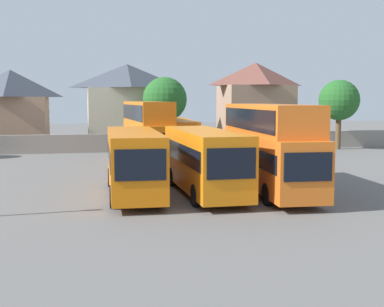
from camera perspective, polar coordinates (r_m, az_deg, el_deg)
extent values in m
plane|color=#605E5B|center=(46.12, -3.93, -0.46)|extent=(140.00, 140.00, 0.00)
cube|color=gray|center=(51.82, -4.87, 1.24)|extent=(56.00, 0.50, 1.80)
cube|color=orange|center=(27.87, -6.47, -0.73)|extent=(2.98, 10.21, 3.11)
cube|color=black|center=(22.79, -5.71, -1.27)|extent=(2.28, 0.17, 1.40)
cube|color=black|center=(27.83, -6.48, 0.03)|extent=(2.98, 9.40, 0.98)
cylinder|color=black|center=(25.08, -3.28, -4.60)|extent=(0.34, 1.11, 1.10)
cylinder|color=black|center=(24.93, -8.73, -4.73)|extent=(0.34, 1.11, 1.10)
cylinder|color=black|center=(31.24, -4.61, -2.52)|extent=(0.34, 1.11, 1.10)
cylinder|color=black|center=(31.11, -8.98, -2.60)|extent=(0.34, 1.11, 1.10)
cube|color=orange|center=(28.00, 1.36, -0.64)|extent=(2.65, 10.09, 3.13)
cube|color=black|center=(23.12, 4.38, -1.12)|extent=(2.28, 0.09, 1.41)
cube|color=black|center=(27.96, 1.36, 0.12)|extent=(2.69, 9.29, 0.99)
cylinder|color=black|center=(25.56, 5.64, -4.42)|extent=(0.31, 1.10, 1.10)
cylinder|color=black|center=(24.93, 0.42, -4.66)|extent=(0.31, 1.10, 1.10)
cylinder|color=black|center=(31.48, 2.10, -2.43)|extent=(0.31, 1.10, 1.10)
cylinder|color=black|center=(30.97, -2.18, -2.57)|extent=(0.31, 1.10, 1.10)
cube|color=orange|center=(29.04, 8.54, -0.70)|extent=(3.26, 11.69, 2.91)
cube|color=black|center=(23.56, 12.70, -1.46)|extent=(2.24, 0.22, 1.31)
cube|color=black|center=(29.01, 8.55, -0.01)|extent=(3.24, 10.77, 0.92)
cube|color=orange|center=(29.15, 8.44, 3.80)|extent=(3.18, 11.11, 1.62)
cube|color=black|center=(29.15, 8.44, 3.80)|extent=(3.23, 10.54, 1.14)
cylinder|color=black|center=(26.27, 13.25, -4.27)|extent=(0.37, 1.12, 1.10)
cylinder|color=black|center=(25.50, 8.34, -4.48)|extent=(0.37, 1.12, 1.10)
cylinder|color=black|center=(32.94, 8.62, -2.12)|extent=(0.37, 1.12, 1.10)
cylinder|color=black|center=(32.33, 4.65, -2.23)|extent=(0.37, 1.12, 1.10)
cube|color=orange|center=(41.57, -4.91, 1.37)|extent=(2.90, 11.70, 2.95)
cube|color=black|center=(35.83, -3.35, 1.21)|extent=(2.13, 0.17, 1.33)
cube|color=black|center=(41.54, -4.92, 1.85)|extent=(2.90, 10.77, 0.93)
cube|color=orange|center=(41.74, -5.01, 4.57)|extent=(2.83, 11.12, 1.69)
cube|color=black|center=(41.74, -5.01, 4.57)|extent=(2.89, 10.54, 1.18)
cylinder|color=black|center=(38.39, -2.36, -0.92)|extent=(0.35, 1.11, 1.10)
cylinder|color=black|center=(37.99, -5.64, -1.01)|extent=(0.35, 1.11, 1.10)
cylinder|color=black|center=(45.41, -4.28, 0.14)|extent=(0.35, 1.11, 1.10)
cylinder|color=black|center=(45.07, -7.06, 0.06)|extent=(0.35, 1.11, 1.10)
cube|color=orange|center=(42.13, -1.76, 1.61)|extent=(3.23, 10.54, 3.18)
cube|color=black|center=(36.93, -0.87, 1.59)|extent=(2.19, 0.24, 1.43)
cube|color=black|center=(42.10, -1.76, 2.13)|extent=(3.21, 9.71, 1.00)
cylinder|color=black|center=(39.23, 0.43, -0.76)|extent=(0.38, 1.12, 1.10)
cylinder|color=black|center=(38.96, -2.91, -0.82)|extent=(0.38, 1.12, 1.10)
cylinder|color=black|center=(45.57, -0.76, 0.17)|extent=(0.38, 1.12, 1.10)
cylinder|color=black|center=(45.34, -3.63, 0.13)|extent=(0.38, 1.12, 1.10)
cube|color=#9E7A60|center=(58.95, -19.27, 3.27)|extent=(7.41, 7.97, 5.44)
pyramid|color=#3D424C|center=(58.93, -19.41, 7.32)|extent=(7.78, 8.36, 2.88)
cube|color=beige|center=(58.97, -7.10, 4.06)|extent=(8.81, 6.44, 6.46)
pyramid|color=#3D424C|center=(58.99, -7.16, 8.49)|extent=(9.25, 6.76, 2.66)
cube|color=#9E7A60|center=(60.99, 7.01, 4.27)|extent=(7.73, 6.39, 6.79)
pyramid|color=brown|center=(61.04, 7.06, 8.70)|extent=(8.12, 6.71, 2.63)
cylinder|color=brown|center=(55.87, 15.84, 2.32)|extent=(0.56, 0.56, 3.64)
sphere|color=#235B23|center=(55.77, 15.93, 5.69)|extent=(4.19, 4.19, 4.19)
cylinder|color=brown|center=(54.53, -3.01, 2.42)|extent=(0.49, 0.49, 3.56)
sphere|color=#235B23|center=(54.43, -3.03, 6.00)|extent=(4.65, 4.65, 4.65)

